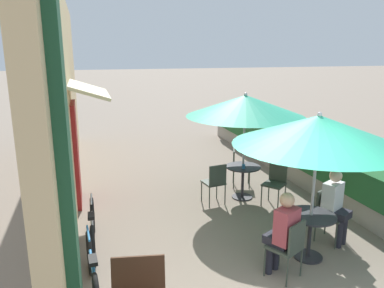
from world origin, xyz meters
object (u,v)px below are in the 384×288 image
seated_patron_near_right (335,203)px  patio_table_mid (243,175)px  cafe_chair_mid_left (215,181)px  cafe_chair_mid_back (238,165)px  patio_table_near (310,227)px  coffee_cup_mid (244,166)px  bicycle_leaning (93,273)px  seated_patron_near_left (283,231)px  cafe_chair_mid_right (276,180)px  patio_umbrella_near (318,130)px  bicycle_second (93,229)px  cafe_chair_near_right (328,211)px  patio_umbrella_mid (245,106)px  cafe_chair_near_left (289,245)px

seated_patron_near_right → patio_table_mid: (-0.66, 2.20, -0.19)m
cafe_chair_mid_left → cafe_chair_mid_back: size_ratio=1.00×
patio_table_near → seated_patron_near_right: seated_patron_near_right is taller
coffee_cup_mid → bicycle_leaning: bearing=-142.3°
seated_patron_near_left → patio_table_mid: size_ratio=1.69×
seated_patron_near_right → bicycle_leaning: size_ratio=0.73×
cafe_chair_mid_right → patio_umbrella_near: bearing=127.4°
patio_table_mid → cafe_chair_mid_left: bearing=-165.1°
bicycle_leaning → bicycle_second: size_ratio=1.00×
cafe_chair_near_right → patio_table_mid: size_ratio=1.17×
cafe_chair_mid_left → patio_table_mid: bearing=6.1°
seated_patron_near_left → patio_umbrella_mid: size_ratio=0.51×
patio_table_near → cafe_chair_mid_left: cafe_chair_mid_left is taller
patio_umbrella_mid → cafe_chair_mid_right: 1.64m
patio_umbrella_near → cafe_chair_near_right: 1.64m
cafe_chair_mid_left → coffee_cup_mid: size_ratio=9.67×
patio_umbrella_mid → bicycle_leaning: bearing=-141.1°
cafe_chair_mid_right → cafe_chair_mid_back: 1.24m
bicycle_leaning → patio_table_near: bearing=-2.0°
patio_umbrella_near → cafe_chair_mid_right: 2.53m
bicycle_second → coffee_cup_mid: bearing=21.6°
seated_patron_near_right → bicycle_second: (-3.81, 0.90, -0.36)m
cafe_chair_mid_back → cafe_chair_mid_right: bearing=36.1°
seated_patron_near_left → cafe_chair_mid_right: 2.57m
cafe_chair_near_right → bicycle_leaning: cafe_chair_near_right is taller
cafe_chair_mid_left → bicycle_second: size_ratio=0.51×
cafe_chair_mid_left → cafe_chair_near_left: bearing=-96.4°
patio_table_near → patio_umbrella_near: bearing=33.7°
patio_table_near → bicycle_leaning: bicycle_leaning is taller
patio_table_near → patio_umbrella_mid: patio_umbrella_mid is taller
cafe_chair_near_left → patio_table_mid: bearing=50.7°
cafe_chair_near_right → patio_umbrella_mid: 2.64m
seated_patron_near_left → patio_table_mid: bearing=49.3°
cafe_chair_mid_right → bicycle_second: bearing=63.5°
seated_patron_near_right → patio_table_mid: seated_patron_near_right is taller
cafe_chair_mid_left → bicycle_leaning: size_ratio=0.50×
cafe_chair_near_left → bicycle_second: (-2.57, 1.60, -0.19)m
cafe_chair_mid_right → cafe_chair_mid_back: (-0.32, 1.20, 0.00)m
seated_patron_near_right → cafe_chair_mid_right: (-0.15, 1.69, -0.17)m
seated_patron_near_right → bicycle_second: seated_patron_near_right is taller
patio_table_mid → cafe_chair_near_left: bearing=-101.3°
patio_table_near → seated_patron_near_right: bearing=25.2°
cafe_chair_near_right → patio_table_near: bearing=6.1°
patio_umbrella_near → seated_patron_near_left: 1.49m
patio_umbrella_near → patio_table_mid: size_ratio=3.28×
cafe_chair_near_right → patio_table_mid: (-0.60, 2.10, -0.02)m
patio_table_near → cafe_chair_mid_right: 2.06m
seated_patron_near_left → cafe_chair_near_right: seated_patron_near_left is taller
patio_umbrella_near → bicycle_second: size_ratio=1.41×
cafe_chair_mid_back → coffee_cup_mid: (-0.24, -0.83, 0.23)m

